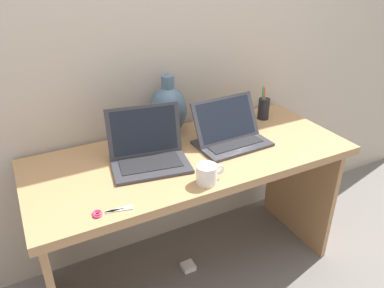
# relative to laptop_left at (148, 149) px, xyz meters

# --- Properties ---
(ground_plane) EXTENTS (6.00, 6.00, 0.00)m
(ground_plane) POSITION_rel_laptop_left_xyz_m (0.21, -0.03, -0.81)
(ground_plane) COLOR slate
(back_wall) EXTENTS (4.40, 0.04, 2.40)m
(back_wall) POSITION_rel_laptop_left_xyz_m (0.21, 0.33, 0.39)
(back_wall) COLOR #BCAD99
(back_wall) RESTS_ON ground
(desk) EXTENTS (1.53, 0.64, 0.74)m
(desk) POSITION_rel_laptop_left_xyz_m (0.21, -0.03, -0.22)
(desk) COLOR #AD7F51
(desk) RESTS_ON ground
(laptop_left) EXTENTS (0.37, 0.30, 0.24)m
(laptop_left) POSITION_rel_laptop_left_xyz_m (0.00, 0.00, 0.00)
(laptop_left) COLOR #333338
(laptop_left) RESTS_ON desk
(laptop_right) EXTENTS (0.36, 0.25, 0.21)m
(laptop_right) POSITION_rel_laptop_left_xyz_m (0.42, -0.01, -0.01)
(laptop_right) COLOR #333338
(laptop_right) RESTS_ON desk
(green_vase) EXTENTS (0.19, 0.19, 0.31)m
(green_vase) POSITION_rel_laptop_left_xyz_m (0.21, 0.23, 0.07)
(green_vase) COLOR slate
(green_vase) RESTS_ON desk
(coffee_mug) EXTENTS (0.12, 0.09, 0.08)m
(coffee_mug) POSITION_rel_laptop_left_xyz_m (0.15, -0.28, -0.02)
(coffee_mug) COLOR white
(coffee_mug) RESTS_ON desk
(pen_cup) EXTENTS (0.06, 0.06, 0.20)m
(pen_cup) POSITION_rel_laptop_left_xyz_m (0.76, 0.15, -0.00)
(pen_cup) COLOR black
(pen_cup) RESTS_ON desk
(scissors) EXTENTS (0.15, 0.05, 0.01)m
(scissors) POSITION_rel_laptop_left_xyz_m (-0.28, -0.28, -0.06)
(scissors) COLOR #B7B7BC
(scissors) RESTS_ON desk
(power_brick) EXTENTS (0.07, 0.07, 0.03)m
(power_brick) POSITION_rel_laptop_left_xyz_m (0.19, -0.02, -0.79)
(power_brick) COLOR white
(power_brick) RESTS_ON ground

